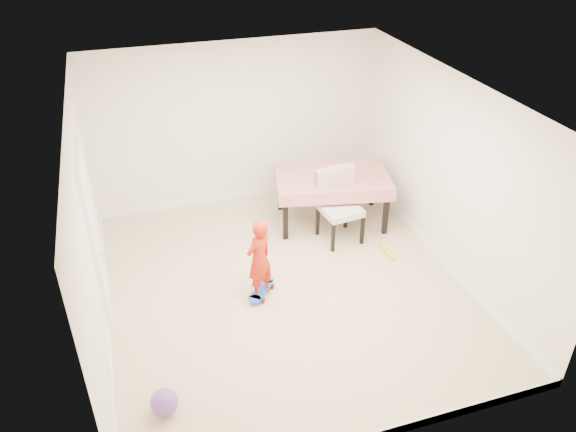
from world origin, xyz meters
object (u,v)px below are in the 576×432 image
object	(u,v)px
dining_table	(331,198)
dining_chair	(341,208)
child	(259,261)
skateboard	(262,291)
balloon	(164,402)

from	to	relation	value
dining_table	dining_chair	world-z (taller)	dining_chair
dining_table	dining_chair	bearing A→B (deg)	-85.27
child	skateboard	bearing A→B (deg)	-167.24
skateboard	child	size ratio (longest dim) A/B	0.53
dining_table	child	world-z (taller)	child
dining_chair	skateboard	distance (m)	1.76
dining_chair	child	bearing A→B (deg)	-154.67
dining_table	skateboard	distance (m)	2.09
skateboard	balloon	size ratio (longest dim) A/B	2.04
dining_table	balloon	size ratio (longest dim) A/B	6.01
dining_table	child	distance (m)	2.10
dining_chair	balloon	distance (m)	3.73
child	balloon	xyz separation A→B (m)	(-1.39, -1.47, -0.40)
skateboard	child	world-z (taller)	child
dining_table	skateboard	size ratio (longest dim) A/B	2.94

